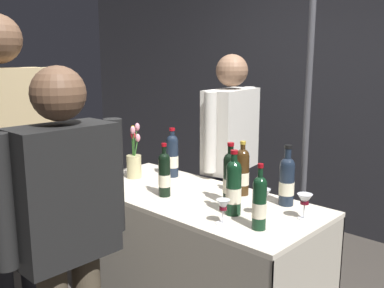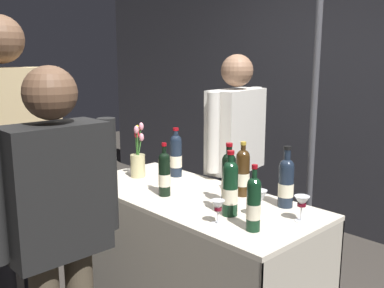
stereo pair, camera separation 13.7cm
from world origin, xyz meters
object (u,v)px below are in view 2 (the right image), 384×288
at_px(tasting_table, 192,237).
at_px(taster_foreground_right, 58,221).
at_px(wine_glass_near_vendor, 260,198).
at_px(flower_vase, 138,160).
at_px(wine_glass_near_taster, 302,203).
at_px(vendor_presenter, 236,147).
at_px(display_bottle_0, 176,155).
at_px(featured_wine_bottle, 164,173).
at_px(booth_signpost, 315,83).
at_px(wine_glass_mid, 218,207).

relative_size(tasting_table, taster_foreground_right, 0.99).
height_order(wine_glass_near_vendor, flower_vase, flower_vase).
relative_size(wine_glass_near_taster, vendor_presenter, 0.08).
xyz_separation_m(display_bottle_0, flower_vase, (-0.16, -0.19, -0.03)).
distance_m(wine_glass_near_taster, vendor_presenter, 0.99).
height_order(featured_wine_bottle, taster_foreground_right, taster_foreground_right).
distance_m(tasting_table, booth_signpost, 1.30).
bearing_deg(taster_foreground_right, featured_wine_bottle, 17.33).
relative_size(featured_wine_bottle, wine_glass_near_taster, 2.43).
height_order(tasting_table, wine_glass_near_vendor, wine_glass_near_vendor).
bearing_deg(tasting_table, wine_glass_mid, -27.53).
relative_size(vendor_presenter, booth_signpost, 0.67).
relative_size(wine_glass_mid, vendor_presenter, 0.07).
height_order(tasting_table, wine_glass_near_taster, wine_glass_near_taster).
distance_m(display_bottle_0, wine_glass_near_vendor, 0.87).
bearing_deg(featured_wine_bottle, wine_glass_near_taster, 16.74).
distance_m(flower_vase, booth_signpost, 1.28).
bearing_deg(wine_glass_near_vendor, wine_glass_near_taster, 31.76).
xyz_separation_m(display_bottle_0, wine_glass_near_vendor, (0.85, -0.19, -0.05)).
xyz_separation_m(flower_vase, vendor_presenter, (0.32, 0.60, 0.05)).
xyz_separation_m(featured_wine_bottle, flower_vase, (-0.42, 0.12, -0.02)).
distance_m(taster_foreground_right, booth_signpost, 1.90).
relative_size(vendor_presenter, taster_foreground_right, 1.03).
distance_m(flower_vase, taster_foreground_right, 1.10).
relative_size(featured_wine_bottle, booth_signpost, 0.13).
bearing_deg(display_bottle_0, vendor_presenter, 68.10).
height_order(tasting_table, flower_vase, flower_vase).
height_order(tasting_table, featured_wine_bottle, featured_wine_bottle).
distance_m(featured_wine_bottle, wine_glass_near_vendor, 0.60).
bearing_deg(vendor_presenter, flower_vase, -38.79).
relative_size(tasting_table, wine_glass_near_taster, 12.05).
height_order(tasting_table, taster_foreground_right, taster_foreground_right).
bearing_deg(booth_signpost, wine_glass_near_vendor, -72.50).
xyz_separation_m(wine_glass_near_vendor, vendor_presenter, (-0.68, 0.60, 0.07)).
xyz_separation_m(featured_wine_bottle, wine_glass_mid, (0.51, -0.09, -0.05)).
distance_m(tasting_table, wine_glass_near_vendor, 0.60).
xyz_separation_m(wine_glass_near_taster, vendor_presenter, (-0.85, 0.50, 0.07)).
height_order(display_bottle_0, booth_signpost, booth_signpost).
xyz_separation_m(wine_glass_mid, taster_foreground_right, (-0.27, -0.67, 0.04)).
bearing_deg(taster_foreground_right, booth_signpost, -1.51).
bearing_deg(display_bottle_0, flower_vase, -129.35).
distance_m(tasting_table, wine_glass_near_taster, 0.75).
distance_m(featured_wine_bottle, flower_vase, 0.44).
relative_size(wine_glass_mid, flower_vase, 0.33).
bearing_deg(booth_signpost, flower_vase, -126.58).
bearing_deg(booth_signpost, featured_wine_bottle, -104.87).
bearing_deg(flower_vase, featured_wine_bottle, -16.30).
bearing_deg(flower_vase, display_bottle_0, 50.65).
bearing_deg(wine_glass_near_taster, wine_glass_near_vendor, -148.24).
bearing_deg(booth_signpost, display_bottle_0, -125.84).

